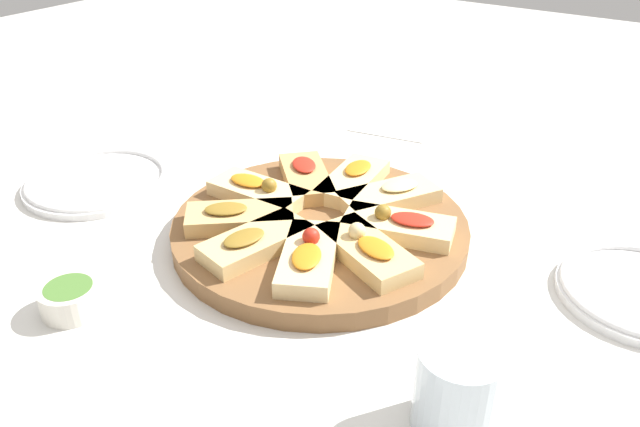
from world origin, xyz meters
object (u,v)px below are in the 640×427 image
object	(u,v)px
serving_board	(320,229)
dipping_bowl	(71,298)
napkin_stack	(395,124)
water_glass	(458,389)
plate_right	(97,181)

from	to	relation	value
serving_board	dipping_bowl	world-z (taller)	dipping_bowl
serving_board	dipping_bowl	distance (m)	0.31
serving_board	napkin_stack	size ratio (longest dim) A/B	2.72
water_glass	napkin_stack	xyz separation A→B (m)	(0.37, -0.58, -0.04)
serving_board	water_glass	bearing A→B (deg)	144.69
serving_board	napkin_stack	xyz separation A→B (m)	(0.10, -0.39, -0.01)
plate_right	napkin_stack	xyz separation A→B (m)	(-0.26, -0.46, -0.01)
serving_board	plate_right	xyz separation A→B (m)	(0.36, 0.07, -0.00)
water_glass	plate_right	bearing A→B (deg)	-11.12
plate_right	dipping_bowl	distance (m)	0.30
plate_right	napkin_stack	size ratio (longest dim) A/B	1.53
plate_right	dipping_bowl	size ratio (longest dim) A/B	3.24
plate_right	serving_board	bearing A→B (deg)	-169.38
serving_board	dipping_bowl	size ratio (longest dim) A/B	5.76
serving_board	plate_right	distance (m)	0.36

